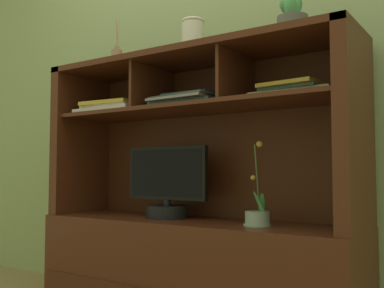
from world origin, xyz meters
The scene contains 10 objects.
back_wall centered at (0.00, 0.26, 1.40)m, with size 6.00×0.02×2.80m, color #8FA167.
media_console centered at (0.00, 0.01, 0.40)m, with size 1.61×0.48×1.29m.
tv_monitor centered at (-0.15, 0.00, 0.63)m, with size 0.47×0.21×0.36m.
potted_orchid centered at (0.37, -0.04, 0.52)m, with size 0.12×0.12×0.37m.
magazine_stack_left centered at (-0.01, -0.01, 1.06)m, with size 0.37×0.31×0.06m.
magazine_stack_centre centered at (0.51, 0.05, 1.06)m, with size 0.37×0.28×0.06m.
magazine_stack_right centered at (-0.48, -0.04, 1.06)m, with size 0.40×0.28×0.06m.
diffuser_bottle centered at (-0.52, 0.02, 1.35)m, with size 0.06×0.06×0.28m.
potted_succulent centered at (0.52, 0.00, 1.37)m, with size 0.15×0.15×0.20m.
ceramic_vase centered at (0.00, 0.01, 1.38)m, with size 0.12×0.12×0.18m.
Camera 1 is at (1.23, -1.83, 0.72)m, focal length 42.27 mm.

